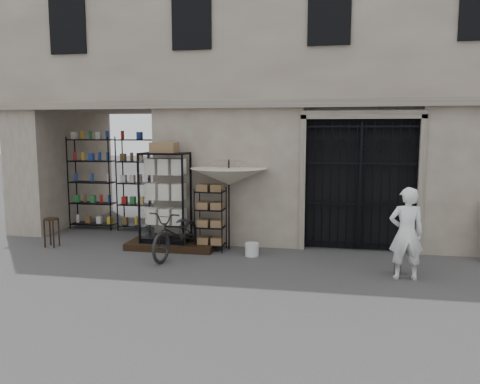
% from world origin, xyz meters
% --- Properties ---
extents(ground, '(80.00, 80.00, 0.00)m').
position_xyz_m(ground, '(0.00, 0.00, 0.00)').
color(ground, black).
rests_on(ground, ground).
extents(main_building, '(14.00, 4.00, 9.00)m').
position_xyz_m(main_building, '(0.00, 4.00, 4.50)').
color(main_building, '#A09481').
rests_on(main_building, ground).
extents(shop_recess, '(3.00, 1.70, 3.00)m').
position_xyz_m(shop_recess, '(-4.50, 2.80, 1.50)').
color(shop_recess, black).
rests_on(shop_recess, ground).
extents(shop_shelving, '(2.70, 0.50, 2.50)m').
position_xyz_m(shop_shelving, '(-4.55, 3.30, 1.25)').
color(shop_shelving, black).
rests_on(shop_shelving, ground).
extents(iron_gate, '(2.50, 0.21, 3.00)m').
position_xyz_m(iron_gate, '(1.75, 2.28, 1.50)').
color(iron_gate, black).
rests_on(iron_gate, ground).
extents(step_platform, '(2.00, 0.90, 0.15)m').
position_xyz_m(step_platform, '(-2.40, 1.55, 0.07)').
color(step_platform, black).
rests_on(step_platform, ground).
extents(display_cabinet, '(1.13, 0.85, 2.19)m').
position_xyz_m(display_cabinet, '(-2.55, 1.56, 1.06)').
color(display_cabinet, black).
rests_on(display_cabinet, step_platform).
extents(wire_rack, '(0.68, 0.54, 1.41)m').
position_xyz_m(wire_rack, '(-1.49, 1.54, 0.69)').
color(wire_rack, black).
rests_on(wire_rack, ground).
extents(market_umbrella, '(1.67, 1.70, 2.43)m').
position_xyz_m(market_umbrella, '(-1.11, 1.70, 1.75)').
color(market_umbrella, black).
rests_on(market_umbrella, ground).
extents(white_bucket, '(0.32, 0.32, 0.28)m').
position_xyz_m(white_bucket, '(-0.51, 1.24, 0.14)').
color(white_bucket, silver).
rests_on(white_bucket, ground).
extents(bicycle, '(0.83, 1.11, 1.93)m').
position_xyz_m(bicycle, '(-2.08, 0.94, 0.00)').
color(bicycle, black).
rests_on(bicycle, ground).
extents(wooden_stool, '(0.36, 0.36, 0.67)m').
position_xyz_m(wooden_stool, '(-5.18, 1.18, 0.35)').
color(wooden_stool, black).
rests_on(wooden_stool, ground).
extents(steel_bollard, '(0.17, 0.17, 0.72)m').
position_xyz_m(steel_bollard, '(2.37, 0.49, 0.36)').
color(steel_bollard, '#595959').
rests_on(steel_bollard, ground).
extents(shopkeeper, '(0.74, 1.72, 0.40)m').
position_xyz_m(shopkeeper, '(2.45, 0.19, 0.00)').
color(shopkeeper, white).
rests_on(shopkeeper, ground).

